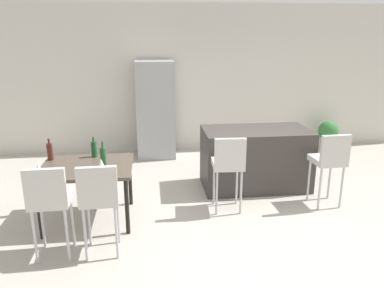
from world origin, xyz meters
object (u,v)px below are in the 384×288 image
(potted_plant, at_px, (328,133))
(dining_chair_near, at_px, (49,198))
(wine_bottle_end, at_px, (50,151))
(bar_chair_middle, at_px, (330,158))
(dining_chair_far, at_px, (99,195))
(kitchen_island, at_px, (255,158))
(wine_glass_left, at_px, (38,167))
(wine_bottle_corner, at_px, (94,149))
(refrigerator, at_px, (156,110))
(dining_table, at_px, (87,171))
(wine_glass_middle, at_px, (101,163))
(bar_chair_left, at_px, (229,162))
(wine_bottle_near, at_px, (103,157))

(potted_plant, bearing_deg, dining_chair_near, -143.96)
(wine_bottle_end, bearing_deg, bar_chair_middle, -3.66)
(dining_chair_far, bearing_deg, kitchen_island, 38.03)
(kitchen_island, height_order, wine_glass_left, kitchen_island)
(wine_glass_left, xyz_separation_m, potted_plant, (4.92, 2.94, -0.51))
(wine_bottle_corner, xyz_separation_m, refrigerator, (0.86, 2.26, 0.07))
(bar_chair_middle, height_order, dining_chair_near, same)
(dining_table, bearing_deg, dining_chair_near, -106.76)
(refrigerator, bearing_deg, wine_bottle_end, -121.22)
(dining_table, bearing_deg, wine_glass_middle, -50.89)
(bar_chair_left, xyz_separation_m, dining_chair_near, (-2.05, -0.87, 0.00))
(wine_bottle_corner, distance_m, potted_plant, 4.97)
(wine_bottle_near, bearing_deg, dining_chair_far, -87.62)
(dining_chair_near, bearing_deg, wine_bottle_corner, 75.51)
(dining_chair_near, relative_size, dining_chair_far, 1.00)
(kitchen_island, distance_m, bar_chair_middle, 1.16)
(wine_bottle_end, xyz_separation_m, wine_glass_middle, (0.71, -0.55, 0.01))
(bar_chair_middle, relative_size, wine_bottle_near, 3.14)
(bar_chair_middle, relative_size, dining_chair_far, 1.00)
(bar_chair_left, relative_size, wine_glass_middle, 6.03)
(dining_chair_far, height_order, wine_glass_middle, dining_chair_far)
(bar_chair_middle, xyz_separation_m, refrigerator, (-2.29, 2.56, 0.22))
(wine_bottle_near, bearing_deg, wine_glass_left, -159.37)
(bar_chair_left, bearing_deg, refrigerator, 109.25)
(dining_chair_near, bearing_deg, potted_plant, 36.04)
(bar_chair_left, xyz_separation_m, wine_bottle_end, (-2.30, 0.24, 0.16))
(bar_chair_left, distance_m, wine_bottle_near, 1.60)
(wine_bottle_near, bearing_deg, bar_chair_middle, 2.62)
(dining_table, distance_m, dining_chair_far, 0.87)
(wine_bottle_near, bearing_deg, potted_plant, 32.39)
(dining_chair_near, relative_size, wine_bottle_corner, 3.83)
(wine_glass_left, bearing_deg, dining_chair_far, -33.67)
(bar_chair_left, xyz_separation_m, dining_table, (-1.81, -0.04, -0.03))
(dining_chair_near, bearing_deg, wine_glass_left, 114.26)
(dining_chair_far, distance_m, potted_plant, 5.43)
(bar_chair_left, relative_size, refrigerator, 0.57)
(bar_chair_left, relative_size, wine_bottle_end, 3.68)
(potted_plant, bearing_deg, wine_bottle_near, -147.61)
(wine_glass_middle, bearing_deg, dining_chair_near, -129.79)
(potted_plant, bearing_deg, bar_chair_middle, -116.18)
(wine_glass_left, bearing_deg, bar_chair_middle, 6.15)
(bar_chair_middle, height_order, wine_bottle_near, wine_bottle_near)
(kitchen_island, distance_m, wine_glass_middle, 2.49)
(bar_chair_left, relative_size, wine_glass_left, 6.03)
(wine_bottle_corner, bearing_deg, dining_table, -98.82)
(wine_bottle_corner, bearing_deg, kitchen_island, 12.22)
(wine_glass_left, relative_size, refrigerator, 0.09)
(potted_plant, bearing_deg, bar_chair_left, -136.10)
(wine_bottle_end, bearing_deg, kitchen_island, 11.16)
(dining_chair_near, distance_m, wine_glass_middle, 0.75)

